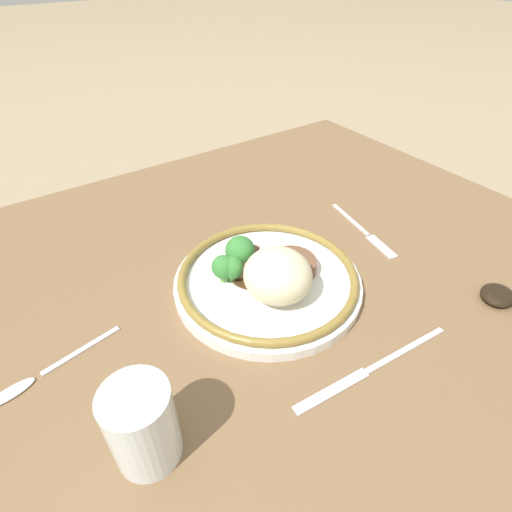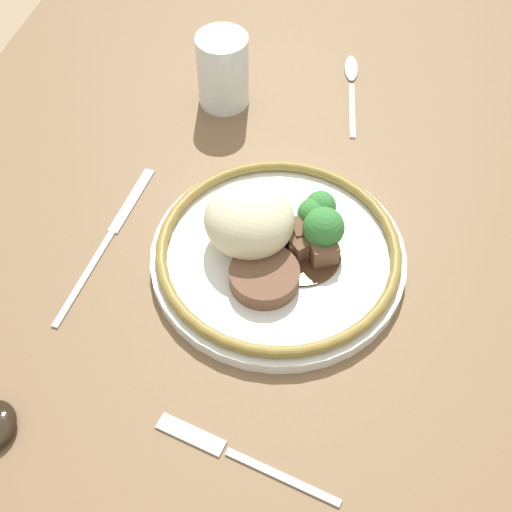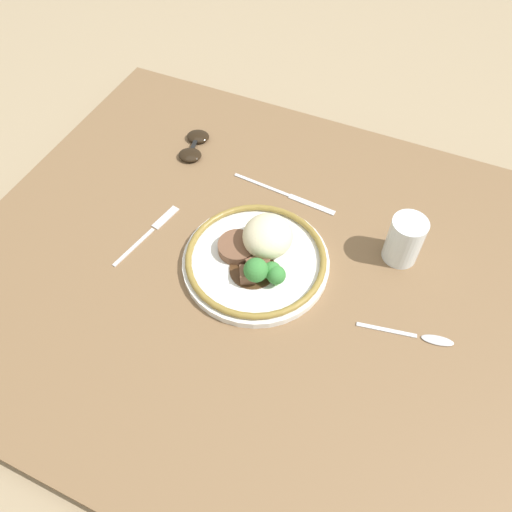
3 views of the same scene
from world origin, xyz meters
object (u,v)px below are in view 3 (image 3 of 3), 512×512
at_px(fork, 153,230).
at_px(spoon, 425,338).
at_px(plate, 258,256).
at_px(juice_glass, 404,242).
at_px(knife, 288,195).
at_px(sunglasses, 194,146).

height_order(fork, spoon, spoon).
height_order(plate, juice_glass, juice_glass).
bearing_deg(plate, juice_glass, 27.84).
height_order(juice_glass, knife, juice_glass).
bearing_deg(knife, fork, -132.23).
relative_size(fork, sunglasses, 1.52).
xyz_separation_m(plate, knife, (-0.01, 0.18, -0.02)).
bearing_deg(plate, sunglasses, 138.20).
relative_size(plate, fork, 1.53).
relative_size(knife, sunglasses, 2.02).
height_order(plate, fork, plate).
bearing_deg(spoon, juice_glass, 107.95).
xyz_separation_m(juice_glass, sunglasses, (-0.49, 0.11, -0.03)).
distance_m(fork, sunglasses, 0.25).
height_order(knife, sunglasses, sunglasses).
relative_size(juice_glass, spoon, 0.59).
bearing_deg(plate, spoon, -5.08).
height_order(plate, spoon, plate).
bearing_deg(juice_glass, knife, 166.64).
xyz_separation_m(plate, fork, (-0.22, -0.01, -0.02)).
height_order(knife, spoon, spoon).
bearing_deg(juice_glass, spoon, -61.35).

